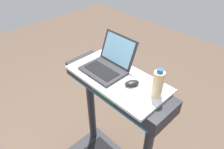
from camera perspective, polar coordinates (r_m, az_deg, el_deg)
name	(u,v)px	position (r m, az deg, el deg)	size (l,w,h in m)	color
desk_board	(117,78)	(1.49, 1.38, -1.05)	(0.75, 0.38, 0.02)	silver
laptop	(108,64)	(1.54, -1.11, 2.98)	(0.31, 0.31, 0.23)	#2D2D30
computer_mouse	(132,83)	(1.41, 5.49, -2.37)	(0.06, 0.10, 0.03)	black
water_bottle	(158,84)	(1.31, 12.47, -2.48)	(0.07, 0.07, 0.20)	beige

